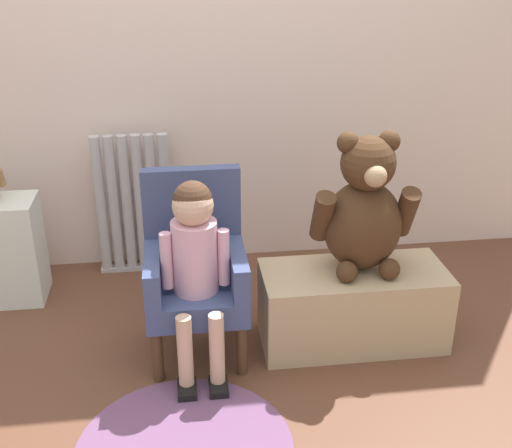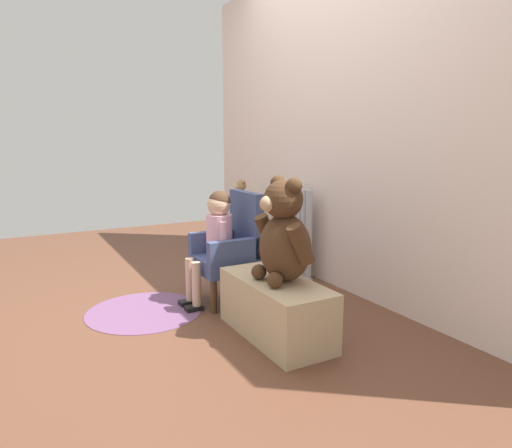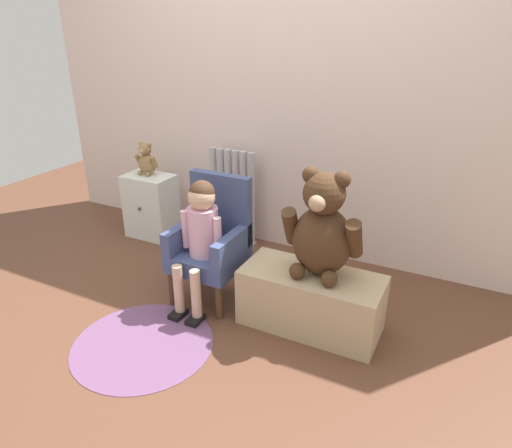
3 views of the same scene
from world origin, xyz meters
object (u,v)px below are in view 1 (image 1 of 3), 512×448
at_px(small_dresser, 0,251).
at_px(low_bench, 352,306).
at_px(radiator, 134,205).
at_px(large_teddy_bear, 364,211).
at_px(child_armchair, 195,268).
at_px(floor_rug, 184,448).
at_px(child_figure, 195,251).

xyz_separation_m(small_dresser, low_bench, (1.49, -0.54, -0.08)).
bearing_deg(radiator, large_teddy_bear, -37.49).
height_order(child_armchair, floor_rug, child_armchair).
bearing_deg(floor_rug, child_figure, 81.04).
height_order(child_figure, low_bench, child_figure).
height_order(small_dresser, large_teddy_bear, large_teddy_bear).
bearing_deg(small_dresser, floor_rug, -53.92).
xyz_separation_m(radiator, child_armchair, (0.27, -0.70, 0.01)).
height_order(low_bench, large_teddy_bear, large_teddy_bear).
distance_m(child_armchair, child_figure, 0.17).
bearing_deg(radiator, small_dresser, -161.18).
bearing_deg(low_bench, floor_rug, -142.43).
height_order(child_figure, large_teddy_bear, large_teddy_bear).
relative_size(radiator, floor_rug, 0.97).
xyz_separation_m(child_figure, low_bench, (0.63, 0.07, -0.33)).
xyz_separation_m(radiator, low_bench, (0.90, -0.74, -0.19)).
relative_size(small_dresser, large_teddy_bear, 0.86).
distance_m(large_teddy_bear, floor_rug, 1.09).
xyz_separation_m(radiator, floor_rug, (0.19, -1.28, -0.34)).
distance_m(low_bench, large_teddy_bear, 0.41).
bearing_deg(child_armchair, large_teddy_bear, -0.69).
bearing_deg(radiator, low_bench, -39.54).
distance_m(child_figure, floor_rug, 0.68).
bearing_deg(floor_rug, small_dresser, 126.08).
relative_size(child_armchair, floor_rug, 1.01).
xyz_separation_m(child_armchair, low_bench, (0.63, -0.04, -0.20)).
relative_size(child_armchair, large_teddy_bear, 1.30).
bearing_deg(child_figure, small_dresser, 144.61).
xyz_separation_m(radiator, small_dresser, (-0.59, -0.20, -0.11)).
xyz_separation_m(small_dresser, floor_rug, (0.79, -1.08, -0.24)).
distance_m(radiator, low_bench, 1.18).
bearing_deg(large_teddy_bear, child_armchair, 179.31).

